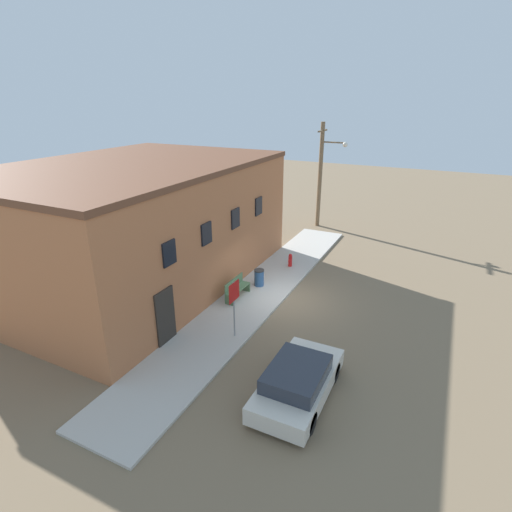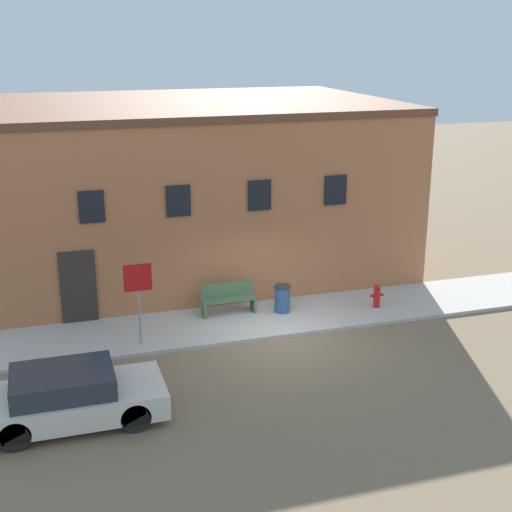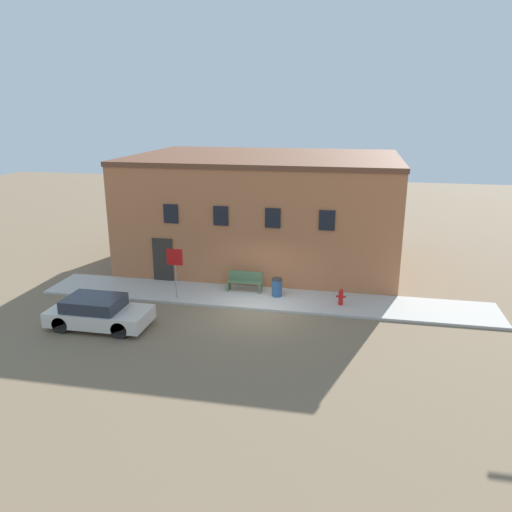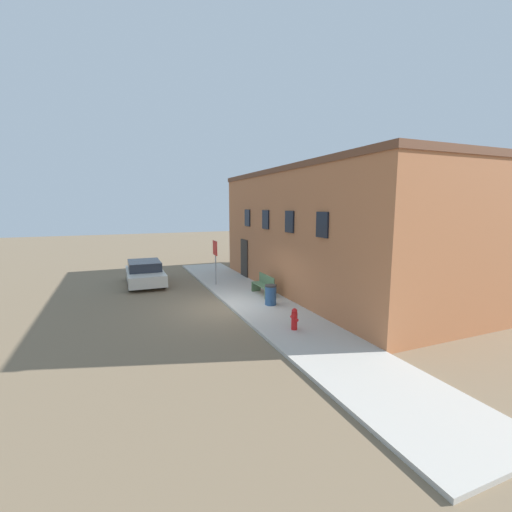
{
  "view_description": "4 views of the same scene",
  "coord_description": "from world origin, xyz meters",
  "px_view_note": "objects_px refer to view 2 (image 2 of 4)",
  "views": [
    {
      "loc": [
        -15.04,
        -5.92,
        8.58
      ],
      "look_at": [
        -0.3,
        1.33,
        2.0
      ],
      "focal_mm": 28.0,
      "sensor_mm": 36.0,
      "label": 1
    },
    {
      "loc": [
        -5.98,
        -16.89,
        8.04
      ],
      "look_at": [
        -0.3,
        1.33,
        2.0
      ],
      "focal_mm": 50.0,
      "sensor_mm": 36.0,
      "label": 2
    },
    {
      "loc": [
        3.81,
        -19.05,
        8.22
      ],
      "look_at": [
        -0.3,
        1.33,
        2.0
      ],
      "focal_mm": 35.0,
      "sensor_mm": 36.0,
      "label": 3
    },
    {
      "loc": [
        12.79,
        -4.11,
        4.1
      ],
      "look_at": [
        -0.3,
        1.33,
        2.0
      ],
      "focal_mm": 24.0,
      "sensor_mm": 36.0,
      "label": 4
    }
  ],
  "objects_px": {
    "stop_sign": "(138,288)",
    "trash_bin": "(282,299)",
    "parked_car": "(71,397)",
    "fire_hydrant": "(377,296)",
    "bench": "(228,299)"
  },
  "relations": [
    {
      "from": "stop_sign",
      "to": "trash_bin",
      "type": "distance_m",
      "value": 4.62
    },
    {
      "from": "fire_hydrant",
      "to": "bench",
      "type": "distance_m",
      "value": 4.47
    },
    {
      "from": "parked_car",
      "to": "fire_hydrant",
      "type": "bearing_deg",
      "value": 22.91
    },
    {
      "from": "trash_bin",
      "to": "parked_car",
      "type": "xyz_separation_m",
      "value": [
        -6.31,
        -4.35,
        0.07
      ]
    },
    {
      "from": "stop_sign",
      "to": "fire_hydrant",
      "type": "bearing_deg",
      "value": 4.72
    },
    {
      "from": "bench",
      "to": "trash_bin",
      "type": "height_order",
      "value": "bench"
    },
    {
      "from": "stop_sign",
      "to": "bench",
      "type": "height_order",
      "value": "stop_sign"
    },
    {
      "from": "parked_car",
      "to": "trash_bin",
      "type": "bearing_deg",
      "value": 34.55
    },
    {
      "from": "bench",
      "to": "trash_bin",
      "type": "relative_size",
      "value": 1.94
    },
    {
      "from": "fire_hydrant",
      "to": "stop_sign",
      "type": "xyz_separation_m",
      "value": [
        -7.18,
        -0.59,
        1.23
      ]
    },
    {
      "from": "bench",
      "to": "stop_sign",
      "type": "bearing_deg",
      "value": -152.52
    },
    {
      "from": "fire_hydrant",
      "to": "bench",
      "type": "relative_size",
      "value": 0.45
    },
    {
      "from": "stop_sign",
      "to": "bench",
      "type": "bearing_deg",
      "value": 27.48
    },
    {
      "from": "fire_hydrant",
      "to": "stop_sign",
      "type": "bearing_deg",
      "value": -175.28
    },
    {
      "from": "fire_hydrant",
      "to": "parked_car",
      "type": "xyz_separation_m",
      "value": [
        -9.15,
        -3.87,
        0.13
      ]
    }
  ]
}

